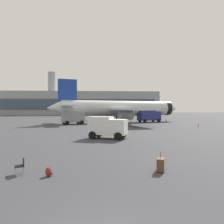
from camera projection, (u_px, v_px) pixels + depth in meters
The scene contains 12 objects.
airplane_at_gate at pixel (120, 108), 53.39m from camera, with size 35.10×32.02×10.50m.
service_truck at pixel (73, 117), 46.99m from camera, with size 5.28×4.08×2.90m.
fuel_truck at pixel (149, 116), 54.47m from camera, with size 6.46×4.28×3.20m.
cargo_van at pixel (107, 126), 24.53m from camera, with size 4.83×3.61×2.60m.
safety_cone_near at pixel (166, 120), 58.73m from camera, with size 0.44×0.44×0.75m.
safety_cone_mid at pixel (127, 129), 31.13m from camera, with size 0.44×0.44×0.84m.
safety_cone_far at pixel (198, 124), 41.76m from camera, with size 0.44×0.44×0.78m.
safety_cone_outer at pixel (131, 120), 56.96m from camera, with size 0.44×0.44×0.75m.
rolling_suitcase at pixel (161, 165), 11.57m from camera, with size 0.59×0.74×1.10m.
traveller_backpack at pixel (49, 172), 10.75m from camera, with size 0.36×0.40×0.48m.
gate_chair at pixel (21, 165), 11.12m from camera, with size 0.63×0.63×0.86m.
terminal_building at pixel (69, 103), 123.91m from camera, with size 104.33×21.92×25.38m.
Camera 1 is at (0.00, -4.98, 3.49)m, focal length 33.28 mm.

